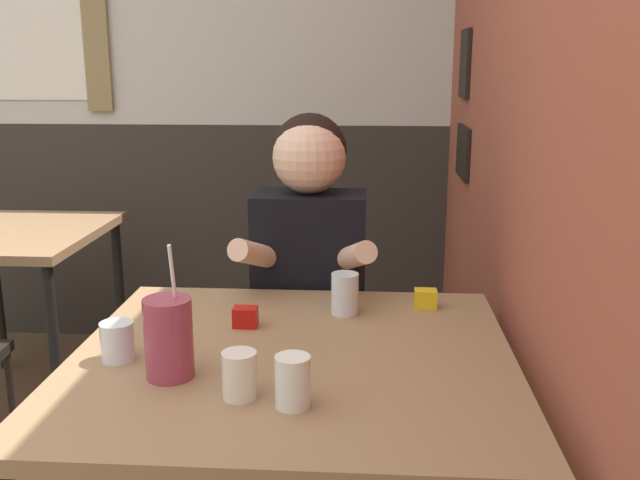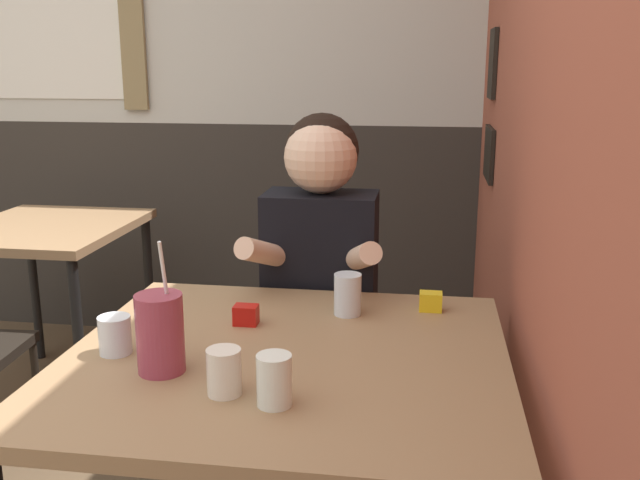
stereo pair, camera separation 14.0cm
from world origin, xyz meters
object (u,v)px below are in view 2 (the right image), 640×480
at_px(background_table, 48,247).
at_px(person_seated, 321,300).
at_px(main_table, 286,379).
at_px(cocktail_pitcher, 160,333).

xyz_separation_m(background_table, person_seated, (1.22, -0.56, 0.02)).
distance_m(main_table, cocktail_pitcher, 0.32).
height_order(background_table, person_seated, person_seated).
bearing_deg(main_table, cocktail_pitcher, -151.55).
xyz_separation_m(person_seated, cocktail_pitcher, (-0.23, -0.73, 0.16)).
height_order(person_seated, cocktail_pitcher, person_seated).
xyz_separation_m(main_table, background_table, (-1.24, 1.16, -0.03)).
distance_m(main_table, background_table, 1.70).
height_order(main_table, background_table, same).
distance_m(background_table, cocktail_pitcher, 1.64).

